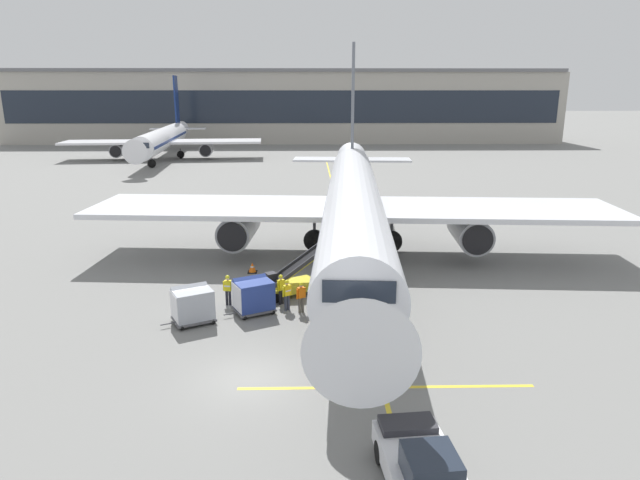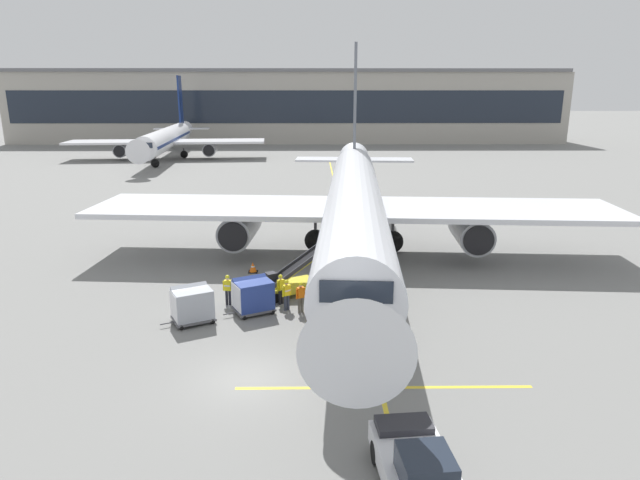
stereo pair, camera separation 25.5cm
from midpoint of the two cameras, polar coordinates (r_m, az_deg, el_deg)
ground_plane at (r=23.65m, az=-7.21°, el=-14.10°), size 600.00×600.00×0.00m
parked_airplane at (r=38.78m, az=3.80°, el=3.96°), size 37.45×47.34×16.02m
belt_loader at (r=32.07m, az=-2.72°, el=-4.12°), size 5.12×3.67×3.28m
baggage_cart_lead at (r=29.65m, az=-6.77°, el=-5.68°), size 2.78×2.33×1.91m
baggage_cart_second at (r=28.99m, az=-12.95°, el=-6.48°), size 2.78×2.33×1.91m
pushback_tug at (r=17.70m, az=10.61°, el=-22.38°), size 2.49×4.57×1.83m
ground_crew_by_loader at (r=30.84m, az=-9.35°, el=-4.94°), size 0.56×0.31×1.74m
ground_crew_by_carts at (r=29.76m, az=-3.25°, el=-5.51°), size 0.48×0.42×1.74m
ground_crew_marshaller at (r=29.41m, az=-1.78°, el=-5.76°), size 0.51×0.40×1.74m
ground_crew_wingwalker at (r=30.59m, az=-3.87°, el=-4.93°), size 0.43×0.46×1.74m
safety_cone_engine_keepout at (r=36.24m, az=-6.80°, el=-2.84°), size 0.61×0.61×0.70m
apron_guidance_line_lead_in at (r=38.91m, az=3.51°, el=-1.99°), size 0.20×110.00×0.01m
apron_guidance_line_stop_bar at (r=23.00m, az=7.01°, el=-15.00°), size 12.00×0.20×0.01m
terminal_building at (r=130.70m, az=-3.25°, el=13.75°), size 123.84×17.83×16.06m
distant_airplane at (r=99.48m, az=-15.62°, el=10.10°), size 33.93×43.14×14.36m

